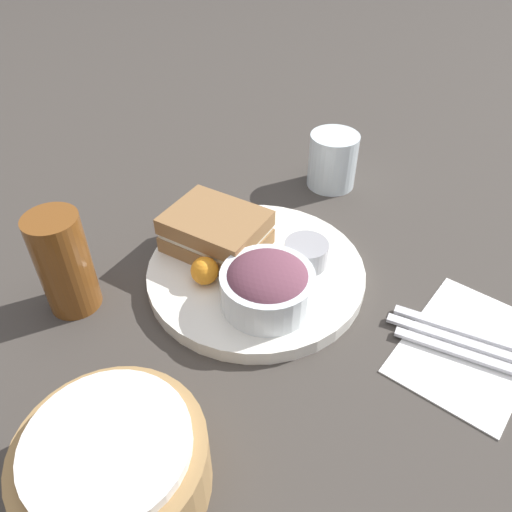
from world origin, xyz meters
The scene contains 13 objects.
ground_plane centered at (0.00, 0.00, 0.00)m, with size 4.00×4.00×0.00m, color #3D3833.
plate centered at (0.00, 0.00, 0.01)m, with size 0.29×0.29×0.02m, color white.
sandwich centered at (0.07, 0.00, 0.05)m, with size 0.14×0.12×0.05m.
salad_bowl centered at (-0.05, 0.04, 0.05)m, with size 0.12×0.12×0.06m.
dressing_cup centered at (-0.05, -0.05, 0.04)m, with size 0.06×0.06×0.03m, color #99999E.
orange_wedge centered at (0.03, 0.06, 0.04)m, with size 0.04×0.04×0.04m, color orange.
drink_glass centered at (0.15, 0.18, 0.07)m, with size 0.07×0.07×0.14m, color brown.
bread_basket centered at (-0.08, 0.30, 0.04)m, with size 0.17×0.17×0.08m.
napkin centered at (-0.27, -0.06, 0.00)m, with size 0.14×0.20×0.00m, color white.
fork centered at (-0.27, -0.08, 0.01)m, with size 0.19×0.01×0.01m, color silver.
knife centered at (-0.27, -0.06, 0.01)m, with size 0.20×0.01×0.01m, color silver.
spoon centered at (-0.28, -0.05, 0.01)m, with size 0.17×0.01×0.01m, color silver.
water_glass centered at (0.05, -0.27, 0.05)m, with size 0.08×0.08×0.09m, color silver.
Camera 1 is at (-0.31, 0.39, 0.47)m, focal length 35.00 mm.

